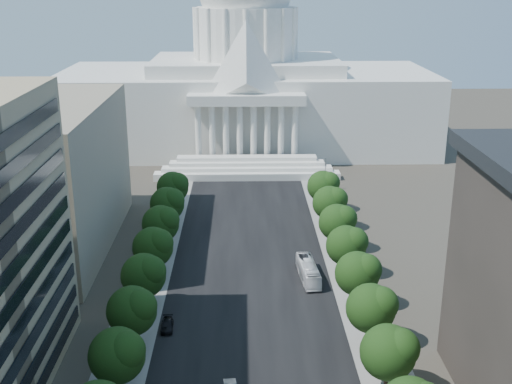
{
  "coord_description": "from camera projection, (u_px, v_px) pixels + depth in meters",
  "views": [
    {
      "loc": [
        -1.21,
        -25.85,
        53.38
      ],
      "look_at": [
        1.16,
        83.95,
        16.83
      ],
      "focal_mm": 45.0,
      "sensor_mm": 36.0,
      "label": 1
    }
  ],
  "objects": [
    {
      "name": "road_asphalt",
      "position": [
        249.0,
        263.0,
        126.77
      ],
      "size": [
        30.0,
        260.0,
        0.01
      ],
      "primitive_type": "cube",
      "color": "black",
      "rests_on": "ground"
    },
    {
      "name": "sidewalk_left",
      "position": [
        153.0,
        264.0,
        126.39
      ],
      "size": [
        8.0,
        260.0,
        0.02
      ],
      "primitive_type": "cube",
      "color": "gray",
      "rests_on": "ground"
    },
    {
      "name": "sidewalk_right",
      "position": [
        345.0,
        262.0,
        127.16
      ],
      "size": [
        8.0,
        260.0,
        0.02
      ],
      "primitive_type": "cube",
      "color": "gray",
      "rests_on": "ground"
    },
    {
      "name": "capitol",
      "position": [
        246.0,
        86.0,
        210.47
      ],
      "size": [
        120.0,
        56.0,
        73.0
      ],
      "color": "white",
      "rests_on": "ground"
    },
    {
      "name": "office_block_left_far",
      "position": [
        13.0,
        177.0,
        130.54
      ],
      "size": [
        38.0,
        52.0,
        30.0
      ],
      "primitive_type": "cube",
      "color": "gray",
      "rests_on": "ground"
    },
    {
      "name": "tree_l_d",
      "position": [
        119.0,
        354.0,
        84.35
      ],
      "size": [
        7.79,
        7.6,
        9.97
      ],
      "color": "#33261C",
      "rests_on": "ground"
    },
    {
      "name": "tree_l_e",
      "position": [
        134.0,
        310.0,
        95.73
      ],
      "size": [
        7.79,
        7.6,
        9.97
      ],
      "color": "#33261C",
      "rests_on": "ground"
    },
    {
      "name": "tree_l_f",
      "position": [
        145.0,
        275.0,
        107.12
      ],
      "size": [
        7.79,
        7.6,
        9.97
      ],
      "color": "#33261C",
      "rests_on": "ground"
    },
    {
      "name": "tree_l_g",
      "position": [
        154.0,
        246.0,
        118.5
      ],
      "size": [
        7.79,
        7.6,
        9.97
      ],
      "color": "#33261C",
      "rests_on": "ground"
    },
    {
      "name": "tree_l_h",
      "position": [
        162.0,
        223.0,
        129.88
      ],
      "size": [
        7.79,
        7.6,
        9.97
      ],
      "color": "#33261C",
      "rests_on": "ground"
    },
    {
      "name": "tree_l_i",
      "position": [
        168.0,
        203.0,
        141.27
      ],
      "size": [
        7.79,
        7.6,
        9.97
      ],
      "color": "#33261C",
      "rests_on": "ground"
    },
    {
      "name": "tree_l_j",
      "position": [
        174.0,
        186.0,
        152.65
      ],
      "size": [
        7.79,
        7.6,
        9.97
      ],
      "color": "#33261C",
      "rests_on": "ground"
    },
    {
      "name": "tree_r_d",
      "position": [
        391.0,
        351.0,
        85.09
      ],
      "size": [
        7.79,
        7.6,
        9.97
      ],
      "color": "#33261C",
      "rests_on": "ground"
    },
    {
      "name": "tree_r_e",
      "position": [
        373.0,
        307.0,
        96.47
      ],
      "size": [
        7.79,
        7.6,
        9.97
      ],
      "color": "#33261C",
      "rests_on": "ground"
    },
    {
      "name": "tree_r_f",
      "position": [
        359.0,
        272.0,
        107.85
      ],
      "size": [
        7.79,
        7.6,
        9.97
      ],
      "color": "#33261C",
      "rests_on": "ground"
    },
    {
      "name": "tree_r_g",
      "position": [
        348.0,
        244.0,
        119.24
      ],
      "size": [
        7.79,
        7.6,
        9.97
      ],
      "color": "#33261C",
      "rests_on": "ground"
    },
    {
      "name": "tree_r_h",
      "position": [
        339.0,
        221.0,
        130.62
      ],
      "size": [
        7.79,
        7.6,
        9.97
      ],
      "color": "#33261C",
      "rests_on": "ground"
    },
    {
      "name": "tree_r_i",
      "position": [
        331.0,
        202.0,
        142.0
      ],
      "size": [
        7.79,
        7.6,
        9.97
      ],
      "color": "#33261C",
      "rests_on": "ground"
    },
    {
      "name": "tree_r_j",
      "position": [
        324.0,
        185.0,
        153.39
      ],
      "size": [
        7.79,
        7.6,
        9.97
      ],
      "color": "#33261C",
      "rests_on": "ground"
    },
    {
      "name": "streetlight_c",
      "position": [
        383.0,
        310.0,
        96.89
      ],
      "size": [
        2.61,
        0.44,
        9.0
      ],
      "color": "gray",
      "rests_on": "ground"
    },
    {
      "name": "streetlight_d",
      "position": [
        355.0,
        245.0,
        120.6
      ],
      "size": [
        2.61,
        0.44,
        9.0
      ],
      "color": "gray",
      "rests_on": "ground"
    },
    {
      "name": "streetlight_e",
      "position": [
        337.0,
        201.0,
        144.32
      ],
      "size": [
        2.61,
        0.44,
        9.0
      ],
      "color": "gray",
      "rests_on": "ground"
    },
    {
      "name": "streetlight_f",
      "position": [
        323.0,
        170.0,
        168.03
      ],
      "size": [
        2.61,
        0.44,
        9.0
      ],
      "color": "gray",
      "rests_on": "ground"
    },
    {
      "name": "car_dark_b",
      "position": [
        167.0,
        325.0,
        102.65
      ],
      "size": [
        2.12,
        4.82,
        1.38
      ],
      "primitive_type": "imported",
      "rotation": [
        0.0,
        0.0,
        0.04
      ],
      "color": "black",
      "rests_on": "ground"
    },
    {
      "name": "city_bus",
      "position": [
        308.0,
        271.0,
        119.47
      ],
      "size": [
        3.76,
        12.22,
        3.35
      ],
      "primitive_type": "imported",
      "rotation": [
        0.0,
        0.0,
        0.08
      ],
      "color": "white",
      "rests_on": "ground"
    }
  ]
}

